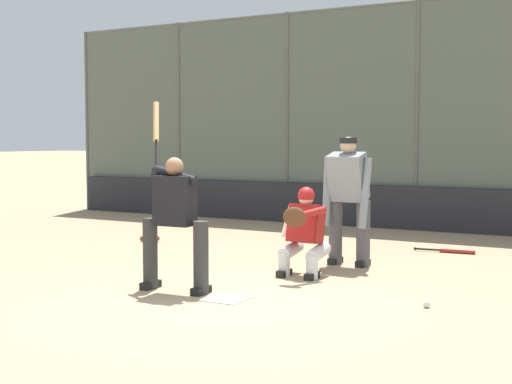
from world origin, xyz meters
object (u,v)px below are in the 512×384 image
Objects in this scene: batter_at_plate at (174,218)px; fielding_glove_on_dirt at (150,238)px; catcher_behind_plate at (303,230)px; umpire_home at (348,197)px; spare_bat_by_padding at (453,251)px; baseball_loose at (427,304)px.

fielding_glove_on_dirt is (2.59, -2.93, -0.75)m from batter_at_plate.
umpire_home reaches higher than catcher_behind_plate.
baseball_loose reaches higher than spare_bat_by_padding.
batter_at_plate is at bearing 68.50° from umpire_home.
catcher_behind_plate reaches higher than baseball_loose.
catcher_behind_plate is 2.07m from baseball_loose.
catcher_behind_plate reaches higher than fielding_glove_on_dirt.
catcher_behind_plate is at bearing -27.06° from baseball_loose.
batter_at_plate is 2.80m from baseball_loose.
catcher_behind_plate is 3.78m from fielding_glove_on_dirt.
umpire_home reaches higher than baseball_loose.
umpire_home is 1.91× the size of spare_bat_by_padding.
batter_at_plate is 2.65m from umpire_home.
umpire_home is 3.79m from fielding_glove_on_dirt.
batter_at_plate reaches higher than catcher_behind_plate.
catcher_behind_plate is at bearing -119.18° from spare_bat_by_padding.
fielding_glove_on_dirt is (3.65, -0.51, -0.86)m from umpire_home.
batter_at_plate reaches higher than spare_bat_by_padding.
fielding_glove_on_dirt is 5.74m from baseball_loose.
batter_at_plate is at bearing 131.50° from fielding_glove_on_dirt.
batter_at_plate is at bearing -121.61° from spare_bat_by_padding.
baseball_loose is (-2.64, -0.57, -0.76)m from batter_at_plate.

